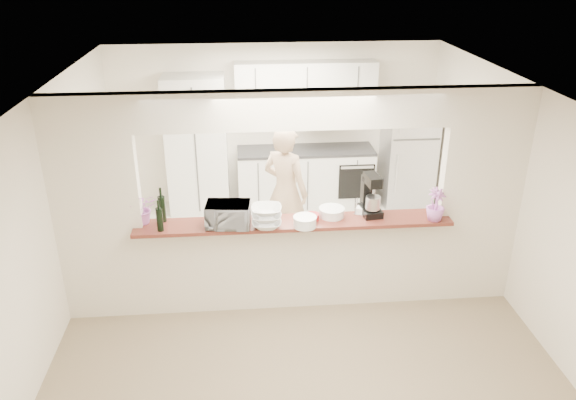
{
  "coord_description": "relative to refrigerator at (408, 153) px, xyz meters",
  "views": [
    {
      "loc": [
        -0.53,
        -5.42,
        3.77
      ],
      "look_at": [
        -0.03,
        0.3,
        1.18
      ],
      "focal_mm": 35.0,
      "sensor_mm": 36.0,
      "label": 1
    }
  ],
  "objects": [
    {
      "name": "wine_bottle_a",
      "position": [
        -3.45,
        -2.58,
        0.39
      ],
      "size": [
        0.08,
        0.08,
        0.39
      ],
      "color": "black",
      "rests_on": "bar_counter"
    },
    {
      "name": "refrigerator",
      "position": [
        0.0,
        0.0,
        0.0
      ],
      "size": [
        0.75,
        0.7,
        1.7
      ],
      "primitive_type": "cube",
      "color": "#B8B8BE",
      "rests_on": "floor"
    },
    {
      "name": "wine_bottle_b",
      "position": [
        -3.45,
        -2.8,
        0.37
      ],
      "size": [
        0.07,
        0.07,
        0.34
      ],
      "color": "black",
      "rests_on": "bar_counter"
    },
    {
      "name": "flower_right",
      "position": [
        -0.54,
        -2.8,
        0.42
      ],
      "size": [
        0.25,
        0.25,
        0.36
      ],
      "primitive_type": "imported",
      "rotation": [
        0.0,
        0.0,
        0.34
      ],
      "color": "#CB6DC2",
      "rests_on": "bar_counter"
    },
    {
      "name": "plate_stack_b",
      "position": [
        -1.63,
        -2.62,
        0.29
      ],
      "size": [
        0.28,
        0.28,
        0.1
      ],
      "color": "white",
      "rests_on": "bar_counter"
    },
    {
      "name": "bar_counter",
      "position": [
        -2.05,
        -2.65,
        -0.27
      ],
      "size": [
        3.4,
        0.38,
        1.09
      ],
      "color": "silver",
      "rests_on": "floor"
    },
    {
      "name": "utensil_caddy",
      "position": [
        -1.25,
        -2.6,
        0.33
      ],
      "size": [
        0.28,
        0.22,
        0.23
      ],
      "color": "silver",
      "rests_on": "bar_counter"
    },
    {
      "name": "serving_bowls",
      "position": [
        -2.35,
        -2.82,
        0.36
      ],
      "size": [
        0.33,
        0.33,
        0.23
      ],
      "primitive_type": "imported",
      "rotation": [
        0.0,
        0.0,
        -0.07
      ],
      "color": "silver",
      "rests_on": "bar_counter"
    },
    {
      "name": "toaster_oven",
      "position": [
        -2.75,
        -2.75,
        0.37
      ],
      "size": [
        0.49,
        0.35,
        0.25
      ],
      "primitive_type": "imported",
      "rotation": [
        0.0,
        0.0,
        -0.09
      ],
      "color": "#A2A2A7",
      "rests_on": "bar_counter"
    },
    {
      "name": "floor",
      "position": [
        -2.05,
        -2.65,
        -0.85
      ],
      "size": [
        6.0,
        6.0,
        0.0
      ],
      "primitive_type": "plane",
      "color": "gray",
      "rests_on": "ground"
    },
    {
      "name": "partition",
      "position": [
        -2.05,
        -2.65,
        0.63
      ],
      "size": [
        5.0,
        0.15,
        2.5
      ],
      "color": "silver",
      "rests_on": "floor"
    },
    {
      "name": "kitchen_cabinets",
      "position": [
        -2.24,
        0.07,
        0.12
      ],
      "size": [
        3.15,
        0.62,
        2.25
      ],
      "color": "silver",
      "rests_on": "floor"
    },
    {
      "name": "flower_left",
      "position": [
        -3.65,
        -2.6,
        0.41
      ],
      "size": [
        0.35,
        0.31,
        0.34
      ],
      "primitive_type": "imported",
      "rotation": [
        0.0,
        0.0,
        0.17
      ],
      "color": "pink",
      "rests_on": "bar_counter"
    },
    {
      "name": "tile_overlay",
      "position": [
        -2.05,
        -1.1,
        -0.84
      ],
      "size": [
        5.0,
        2.9,
        0.01
      ],
      "primitive_type": "cube",
      "color": "beige",
      "rests_on": "floor"
    },
    {
      "name": "person",
      "position": [
        -2.04,
        -1.44,
        0.03
      ],
      "size": [
        0.77,
        0.72,
        1.76
      ],
      "primitive_type": "imported",
      "rotation": [
        0.0,
        0.0,
        2.49
      ],
      "color": "tan",
      "rests_on": "floor"
    },
    {
      "name": "plate_stack_a",
      "position": [
        -1.95,
        -2.84,
        0.3
      ],
      "size": [
        0.25,
        0.25,
        0.11
      ],
      "color": "white",
      "rests_on": "bar_counter"
    },
    {
      "name": "stand_mixer",
      "position": [
        -1.2,
        -2.58,
        0.45
      ],
      "size": [
        0.24,
        0.34,
        0.47
      ],
      "color": "black",
      "rests_on": "bar_counter"
    },
    {
      "name": "tan_bowl",
      "position": [
        -1.65,
        -2.68,
        0.27
      ],
      "size": [
        0.14,
        0.14,
        0.07
      ],
      "primitive_type": "cylinder",
      "color": "beige",
      "rests_on": "bar_counter"
    },
    {
      "name": "red_bowl",
      "position": [
        -1.85,
        -2.68,
        0.27
      ],
      "size": [
        0.15,
        0.15,
        0.07
      ],
      "primitive_type": "cylinder",
      "color": "maroon",
      "rests_on": "bar_counter"
    }
  ]
}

